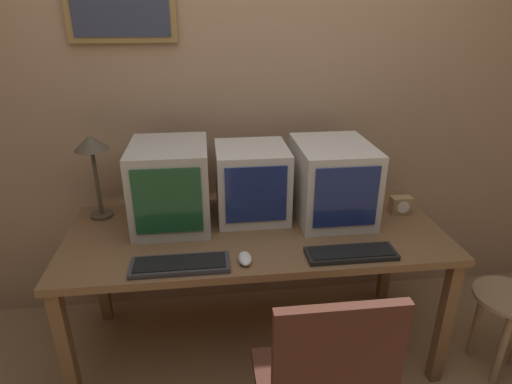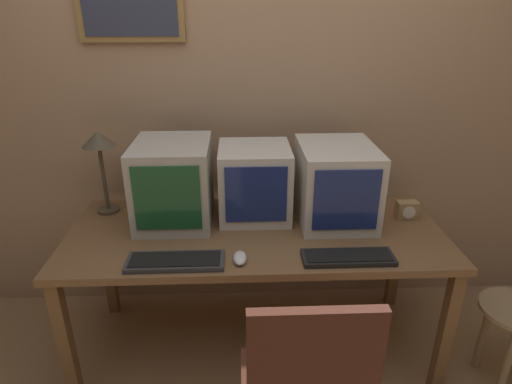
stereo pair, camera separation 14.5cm
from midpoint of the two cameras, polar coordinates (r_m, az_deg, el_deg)
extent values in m
cube|color=tan|center=(2.40, 1.25, 12.99)|extent=(8.00, 0.05, 2.60)
cube|color=olive|center=(2.36, -14.74, 23.57)|extent=(0.53, 0.02, 0.39)
cube|color=#33384C|center=(2.34, -14.81, 23.57)|extent=(0.47, 0.01, 0.34)
cube|color=brown|center=(2.12, 1.97, -5.56)|extent=(1.83, 0.77, 0.04)
cube|color=brown|center=(2.17, -22.19, -18.43)|extent=(0.06, 0.06, 0.69)
cube|color=brown|center=(2.29, 25.71, -16.71)|extent=(0.06, 0.06, 0.69)
cube|color=brown|center=(2.68, -17.72, -8.99)|extent=(0.06, 0.06, 0.69)
cube|color=brown|center=(2.78, 19.61, -8.08)|extent=(0.06, 0.06, 0.69)
cube|color=#B7B2A8|center=(2.16, -9.04, 1.27)|extent=(0.37, 0.43, 0.41)
cube|color=#194C28|center=(1.95, -9.72, -0.94)|extent=(0.30, 0.01, 0.31)
cube|color=beige|center=(2.19, 1.71, 1.36)|extent=(0.36, 0.36, 0.37)
cube|color=navy|center=(2.02, 2.08, -0.43)|extent=(0.29, 0.01, 0.28)
cube|color=beige|center=(2.20, 12.41, 1.18)|extent=(0.37, 0.46, 0.39)
cube|color=navy|center=(1.99, 14.02, -1.15)|extent=(0.30, 0.01, 0.29)
cube|color=#333338|center=(1.86, -8.50, -9.21)|extent=(0.41, 0.15, 0.02)
cube|color=black|center=(1.85, -8.52, -8.87)|extent=(0.38, 0.12, 0.00)
cube|color=black|center=(1.93, 14.30, -8.51)|extent=(0.40, 0.13, 0.02)
cube|color=black|center=(1.92, 14.34, -8.18)|extent=(0.37, 0.11, 0.00)
ellipsoid|color=silver|center=(1.85, 0.10, -8.83)|extent=(0.06, 0.11, 0.03)
cube|color=#A38456|center=(2.36, 21.14, -2.27)|extent=(0.11, 0.06, 0.09)
cylinder|color=white|center=(2.34, 21.44, -2.61)|extent=(0.07, 0.00, 0.07)
cylinder|color=#4C4233|center=(2.40, -17.45, -2.27)|extent=(0.12, 0.12, 0.02)
cylinder|color=#4C4233|center=(2.33, -18.00, 1.88)|extent=(0.02, 0.02, 0.36)
cone|color=#4C4233|center=(2.27, -18.64, 6.72)|extent=(0.17, 0.17, 0.07)
cube|color=#472319|center=(1.38, 10.92, -23.52)|extent=(0.39, 0.04, 0.51)
cylinder|color=#9E7F5B|center=(2.59, 29.58, -16.08)|extent=(0.04, 0.04, 0.43)
cylinder|color=#9E7F5B|center=(2.47, 32.04, -18.91)|extent=(0.04, 0.04, 0.43)
camera|label=1|loc=(0.07, -87.95, 0.89)|focal=30.00mm
camera|label=2|loc=(0.07, 92.05, -0.89)|focal=30.00mm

